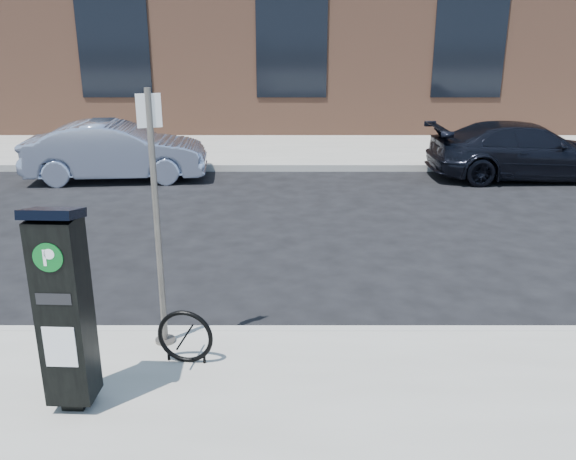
{
  "coord_description": "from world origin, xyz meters",
  "views": [
    {
      "loc": [
        -0.09,
        -5.86,
        3.23
      ],
      "look_at": [
        -0.1,
        0.5,
        1.09
      ],
      "focal_mm": 38.0,
      "sensor_mm": 36.0,
      "label": 1
    }
  ],
  "objects_px": {
    "parking_kiosk": "(64,308)",
    "car_dark": "(525,151)",
    "sign_pole": "(157,224)",
    "car_silver": "(116,151)",
    "bike_rack": "(185,337)"
  },
  "relations": [
    {
      "from": "parking_kiosk",
      "to": "car_dark",
      "type": "xyz_separation_m",
      "value": [
        7.02,
        8.74,
        -0.45
      ]
    },
    {
      "from": "parking_kiosk",
      "to": "sign_pole",
      "type": "distance_m",
      "value": 1.28
    },
    {
      "from": "parking_kiosk",
      "to": "car_dark",
      "type": "distance_m",
      "value": 11.22
    },
    {
      "from": "parking_kiosk",
      "to": "sign_pole",
      "type": "xyz_separation_m",
      "value": [
        0.55,
        1.1,
        0.35
      ]
    },
    {
      "from": "sign_pole",
      "to": "car_dark",
      "type": "relative_size",
      "value": 0.6
    },
    {
      "from": "sign_pole",
      "to": "car_silver",
      "type": "distance_m",
      "value": 7.94
    },
    {
      "from": "sign_pole",
      "to": "car_silver",
      "type": "height_order",
      "value": "sign_pole"
    },
    {
      "from": "sign_pole",
      "to": "car_silver",
      "type": "relative_size",
      "value": 0.66
    },
    {
      "from": "car_silver",
      "to": "car_dark",
      "type": "bearing_deg",
      "value": -94.25
    },
    {
      "from": "parking_kiosk",
      "to": "bike_rack",
      "type": "xyz_separation_m",
      "value": [
        0.83,
        0.71,
        -0.65
      ]
    },
    {
      "from": "bike_rack",
      "to": "car_dark",
      "type": "distance_m",
      "value": 10.14
    },
    {
      "from": "parking_kiosk",
      "to": "car_dark",
      "type": "height_order",
      "value": "parking_kiosk"
    },
    {
      "from": "sign_pole",
      "to": "car_dark",
      "type": "distance_m",
      "value": 10.04
    },
    {
      "from": "bike_rack",
      "to": "car_dark",
      "type": "relative_size",
      "value": 0.13
    },
    {
      "from": "sign_pole",
      "to": "bike_rack",
      "type": "distance_m",
      "value": 1.11
    }
  ]
}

